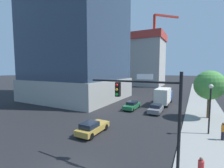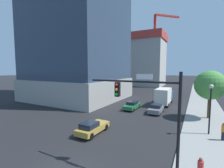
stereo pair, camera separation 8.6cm
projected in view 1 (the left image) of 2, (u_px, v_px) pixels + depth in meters
The scene contains 10 objects.
sidewalk at pixel (205, 116), 23.77m from camera, with size 5.47×120.00×0.15m, color gray.
construction_building at pixel (146, 57), 69.87m from camera, with size 20.25×14.90×29.23m.
traffic_light_pole at pixel (149, 104), 10.58m from camera, with size 6.56×0.48×6.78m.
street_lamp at pixel (210, 101), 16.68m from camera, with size 0.44×0.44×5.37m.
street_tree at pixel (210, 85), 22.26m from camera, with size 4.10×4.10×6.78m.
car_green at pixel (132, 105), 28.12m from camera, with size 1.79×4.59×1.42m.
car_gray at pixel (156, 109), 25.68m from camera, with size 1.83×4.07×1.42m.
car_gold at pixel (92, 127), 17.33m from camera, with size 1.77×4.32×1.42m.
box_truck at pixel (164, 96), 31.63m from camera, with size 2.39×7.41×3.37m.
pedestrian_orange_shirt at pixel (223, 131), 15.43m from camera, with size 0.34×0.34×1.75m.
Camera 1 is at (7.19, -7.13, 7.05)m, focal length 25.29 mm.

